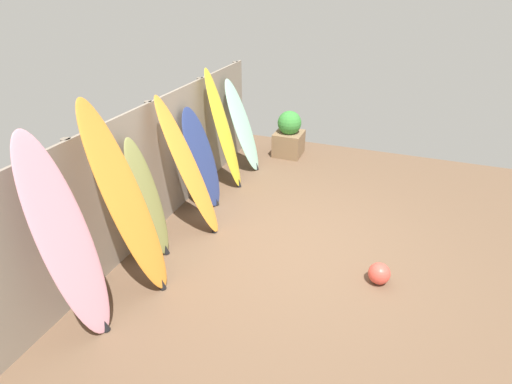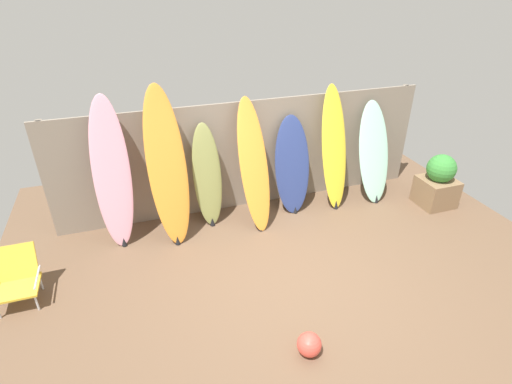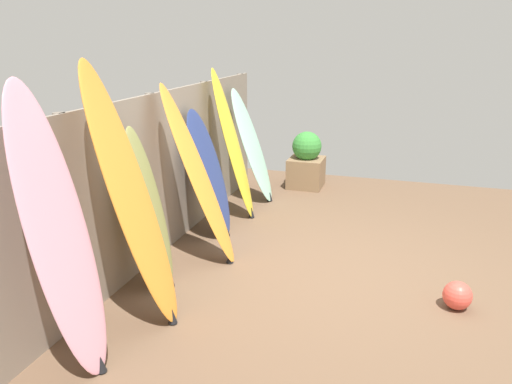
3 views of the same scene
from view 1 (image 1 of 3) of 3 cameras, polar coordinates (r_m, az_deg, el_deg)
The scene contains 11 objects.
ground at distance 5.49m, azimuth 5.31°, elevation -7.77°, with size 7.68×7.68×0.00m, color brown.
fence_back at distance 5.78m, azimuth -13.80°, elevation 3.83°, with size 6.08×0.11×1.80m.
surfboard_pink_0 at distance 4.12m, azimuth -25.45°, elevation -6.54°, with size 0.58×0.60×2.14m.
surfboard_orange_1 at distance 4.47m, azimuth -18.00°, elevation -1.45°, with size 0.59×0.77×2.23m.
surfboard_olive_2 at distance 5.13m, azimuth -15.17°, elevation -1.08°, with size 0.44×0.42×1.60m.
surfboard_orange_3 at distance 5.45m, azimuth -9.61°, elevation 3.32°, with size 0.48×0.82×1.93m.
surfboard_navy_4 at distance 6.17m, azimuth -7.73°, elevation 4.69°, with size 0.63×0.58×1.56m.
surfboard_yellow_5 at distance 6.65m, azimuth -4.62°, elevation 8.63°, with size 0.44×0.61×1.99m.
surfboard_seafoam_6 at distance 7.35m, azimuth -1.94°, elevation 9.34°, with size 0.59×0.70×1.66m.
planter_box at distance 8.09m, azimuth 4.73°, elevation 8.10°, with size 0.56×0.55×0.91m.
beach_ball at distance 5.04m, azimuth 17.19°, elevation -11.06°, with size 0.26×0.26×0.26m, color #E54C3F.
Camera 1 is at (-4.29, -1.08, 3.24)m, focal length 28.00 mm.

